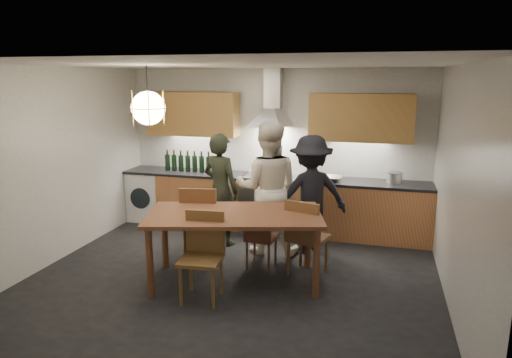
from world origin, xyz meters
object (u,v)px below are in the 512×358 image
(dining_table, at_px, (235,221))
(wine_bottles, at_px, (188,161))
(person_left, at_px, (221,190))
(chair_front, at_px, (203,249))
(chair_back_left, at_px, (200,220))
(person_right, at_px, (310,194))
(mixing_bowl, at_px, (332,179))
(person_mid, at_px, (267,188))
(stock_pot, at_px, (395,178))

(dining_table, height_order, wine_bottles, wine_bottles)
(person_left, bearing_deg, chair_front, 122.22)
(chair_back_left, relative_size, person_right, 0.63)
(dining_table, xyz_separation_m, mixing_bowl, (0.94, 1.91, 0.17))
(person_mid, bearing_deg, chair_front, 67.20)
(person_left, bearing_deg, dining_table, 135.98)
(chair_front, xyz_separation_m, stock_pot, (2.09, 2.50, 0.41))
(person_mid, bearing_deg, wine_bottles, -39.96)
(person_mid, xyz_separation_m, wine_bottles, (-1.63, 0.96, 0.14))
(person_left, relative_size, wine_bottles, 2.00)
(chair_back_left, xyz_separation_m, person_right, (1.34, 0.84, 0.23))
(person_left, bearing_deg, person_right, -158.30)
(stock_pot, bearing_deg, chair_back_left, -147.16)
(chair_front, xyz_separation_m, mixing_bowl, (1.16, 2.39, 0.37))
(person_right, bearing_deg, stock_pot, -170.94)
(chair_front, height_order, person_right, person_right)
(person_right, xyz_separation_m, wine_bottles, (-2.20, 0.75, 0.24))
(person_mid, bearing_deg, person_right, -169.49)
(wine_bottles, bearing_deg, chair_back_left, -61.46)
(dining_table, distance_m, stock_pot, 2.76)
(stock_pot, bearing_deg, mixing_bowl, -173.42)
(person_mid, relative_size, wine_bottles, 2.25)
(chair_front, relative_size, wine_bottles, 1.19)
(chair_front, relative_size, stock_pot, 4.40)
(person_right, bearing_deg, chair_back_left, 7.59)
(person_left, height_order, stock_pot, person_left)
(chair_back_left, height_order, person_left, person_left)
(chair_back_left, bearing_deg, stock_pot, -157.72)
(chair_front, bearing_deg, stock_pot, 44.23)
(chair_front, height_order, wine_bottles, wine_bottles)
(dining_table, height_order, person_right, person_right)
(chair_back_left, bearing_deg, chair_front, 103.43)
(person_right, bearing_deg, dining_table, 35.66)
(person_left, distance_m, mixing_bowl, 1.71)
(dining_table, distance_m, person_right, 1.45)
(person_left, distance_m, person_right, 1.32)
(person_left, bearing_deg, wine_bottles, -23.26)
(chair_front, bearing_deg, mixing_bowl, 58.22)
(dining_table, relative_size, stock_pot, 10.01)
(mixing_bowl, bearing_deg, wine_bottles, 177.84)
(chair_front, distance_m, person_mid, 1.61)
(chair_back_left, distance_m, stock_pot, 2.98)
(dining_table, relative_size, person_mid, 1.21)
(stock_pot, bearing_deg, person_left, -161.65)
(dining_table, bearing_deg, chair_front, -129.77)
(wine_bottles, bearing_deg, stock_pot, 0.26)
(mixing_bowl, bearing_deg, person_left, -155.23)
(chair_back_left, relative_size, mixing_bowl, 3.40)
(chair_front, bearing_deg, person_mid, 70.72)
(person_right, bearing_deg, wine_bottles, -43.36)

